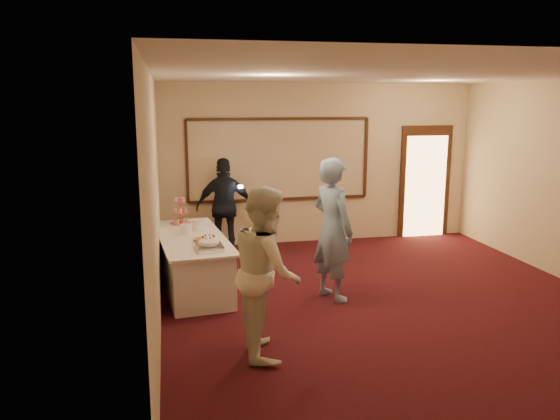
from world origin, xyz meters
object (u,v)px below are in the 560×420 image
(plate_stack_a, at_px, (186,229))
(pavlova_tray, at_px, (209,244))
(buffet_table, at_px, (192,262))
(cupcake_stand, at_px, (180,213))
(tart, at_px, (201,241))
(plate_stack_b, at_px, (199,225))
(man, at_px, (333,229))
(guest, at_px, (225,207))
(woman, at_px, (267,271))

(plate_stack_a, bearing_deg, pavlova_tray, -73.47)
(buffet_table, distance_m, cupcake_stand, 1.03)
(pavlova_tray, height_order, cupcake_stand, cupcake_stand)
(pavlova_tray, distance_m, tart, 0.39)
(plate_stack_a, relative_size, plate_stack_b, 0.90)
(cupcake_stand, bearing_deg, buffet_table, -81.40)
(cupcake_stand, distance_m, man, 2.60)
(cupcake_stand, bearing_deg, guest, 44.50)
(plate_stack_b, bearing_deg, buffet_table, -109.16)
(cupcake_stand, height_order, guest, guest)
(pavlova_tray, xyz_separation_m, plate_stack_b, (-0.07, 1.12, 0.01))
(man, bearing_deg, woman, 117.00)
(pavlova_tray, xyz_separation_m, plate_stack_a, (-0.26, 0.88, -0.00))
(plate_stack_a, xyz_separation_m, plate_stack_b, (0.20, 0.24, 0.01))
(cupcake_stand, bearing_deg, tart, -78.87)
(guest, bearing_deg, tart, 79.24)
(buffet_table, distance_m, pavlova_tray, 0.90)
(cupcake_stand, distance_m, plate_stack_b, 0.56)
(pavlova_tray, distance_m, man, 1.67)
(pavlova_tray, xyz_separation_m, tart, (-0.08, 0.38, -0.05))
(plate_stack_b, bearing_deg, guest, 67.24)
(pavlova_tray, bearing_deg, man, -2.63)
(buffet_table, bearing_deg, plate_stack_a, 119.43)
(plate_stack_b, bearing_deg, tart, -91.01)
(woman, bearing_deg, plate_stack_a, 20.45)
(pavlova_tray, bearing_deg, woman, -71.82)
(pavlova_tray, bearing_deg, guest, 78.92)
(buffet_table, relative_size, pavlova_tray, 4.95)
(cupcake_stand, distance_m, tart, 1.26)
(plate_stack_a, bearing_deg, plate_stack_b, 50.17)
(buffet_table, bearing_deg, pavlova_tray, -75.84)
(pavlova_tray, relative_size, man, 0.25)
(pavlova_tray, xyz_separation_m, woman, (0.49, -1.50, 0.07))
(tart, xyz_separation_m, woman, (0.57, -1.88, 0.12))
(man, relative_size, woman, 1.07)
(pavlova_tray, distance_m, plate_stack_b, 1.12)
(buffet_table, relative_size, woman, 1.32)
(buffet_table, bearing_deg, plate_stack_b, 70.84)
(plate_stack_b, distance_m, man, 2.10)
(plate_stack_b, height_order, tart, plate_stack_b)
(plate_stack_a, relative_size, guest, 0.10)
(man, bearing_deg, buffet_table, 42.23)
(tart, bearing_deg, pavlova_tray, -78.41)
(man, height_order, woman, man)
(buffet_table, xyz_separation_m, tart, (0.11, -0.37, 0.41))
(pavlova_tray, distance_m, woman, 1.58)
(pavlova_tray, relative_size, plate_stack_b, 2.54)
(cupcake_stand, xyz_separation_m, tart, (0.24, -1.23, -0.14))
(plate_stack_b, relative_size, tart, 0.78)
(tart, bearing_deg, buffet_table, 106.72)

